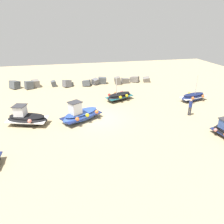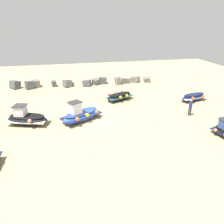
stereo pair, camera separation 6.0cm
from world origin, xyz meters
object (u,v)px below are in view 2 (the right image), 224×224
Objects in this scene: fishing_boat_2 at (120,96)px; fishing_boat_3 at (194,97)px; fishing_boat_5 at (81,114)px; fishing_boat_1 at (27,118)px; person_walking at (190,106)px.

fishing_boat_2 is 8.64m from fishing_boat_3.
fishing_boat_3 is (8.38, -2.10, 0.01)m from fishing_boat_2.
fishing_boat_2 is at bearing -168.40° from fishing_boat_5.
fishing_boat_1 is at bearing -6.28° from fishing_boat_3.
fishing_boat_2 reaches higher than fishing_boat_1.
fishing_boat_5 is (4.84, -0.24, 0.01)m from fishing_boat_1.
fishing_boat_3 is 0.84× the size of fishing_boat_5.
fishing_boat_5 reaches higher than person_walking.
person_walking is (10.62, -1.17, 0.37)m from fishing_boat_5.
fishing_boat_3 is at bearing -38.04° from fishing_boat_2.
fishing_boat_3 is 13.59m from fishing_boat_5.
person_walking is (-2.72, -3.74, 0.51)m from fishing_boat_3.
fishing_boat_3 is 4.66m from person_walking.
fishing_boat_3 is at bearing 159.27° from fishing_boat_5.
fishing_boat_3 is 2.10× the size of person_walking.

